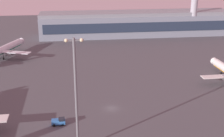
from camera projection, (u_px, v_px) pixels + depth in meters
name	position (u px, v px, depth m)	size (l,w,h in m)	color
ground_plane	(112.00, 108.00, 103.77)	(416.00, 416.00, 0.00)	#4C4C51
terminal_building	(136.00, 24.00, 208.12)	(129.96, 22.40, 16.40)	gray
airplane_taxiway_distant	(1.00, 51.00, 157.48)	(32.22, 40.90, 10.88)	silver
baggage_tractor	(59.00, 121.00, 92.73)	(4.20, 2.12, 2.25)	#3372BF
apron_light_west	(76.00, 90.00, 75.21)	(4.80, 0.90, 30.51)	slate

